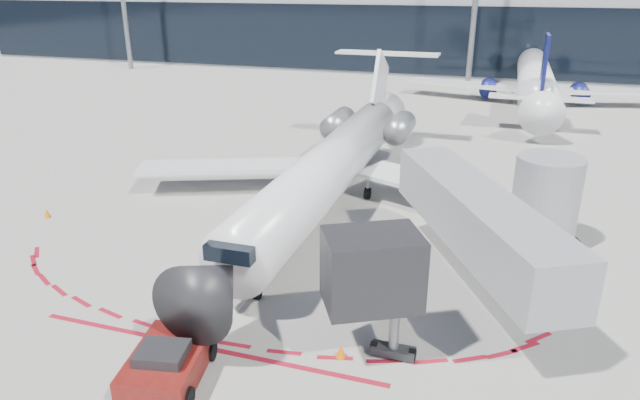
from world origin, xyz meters
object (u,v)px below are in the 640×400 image
(pushback_tug, at_px, (168,364))
(uld_container, at_px, (246,237))
(regional_jet, at_px, (335,162))
(ramp_worker, at_px, (191,333))

(pushback_tug, relative_size, uld_container, 2.95)
(regional_jet, relative_size, pushback_tug, 5.43)
(uld_container, bearing_deg, pushback_tug, -91.99)
(regional_jet, distance_m, uld_container, 8.15)
(pushback_tug, xyz_separation_m, ramp_worker, (-0.06, 1.68, 0.11))
(regional_jet, bearing_deg, uld_container, -107.27)
(ramp_worker, xyz_separation_m, uld_container, (-1.57, 8.13, 0.03))
(pushback_tug, height_order, ramp_worker, ramp_worker)
(ramp_worker, relative_size, uld_container, 0.78)
(regional_jet, bearing_deg, ramp_worker, -92.85)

